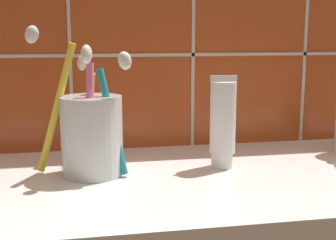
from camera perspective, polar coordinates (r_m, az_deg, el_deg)
sink_counter at (r=60.38cm, az=4.81°, el=-7.50°), size 74.74×32.62×2.00cm
tile_wall_backsplash at (r=73.58cm, az=1.51°, el=12.03°), size 84.74×1.72×43.26cm
toothbrush_cup at (r=59.25cm, az=-9.36°, el=-1.49°), size 13.42×12.25×18.80cm
toothpaste_tube at (r=61.87cm, az=6.69°, el=-0.35°), size 3.56×3.39×12.31cm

